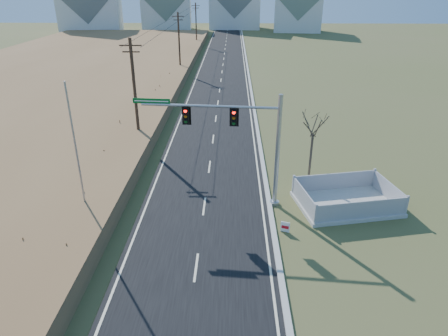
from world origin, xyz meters
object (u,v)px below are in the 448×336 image
at_px(flagpole, 79,169).
at_px(bare_tree, 314,124).
at_px(open_sign, 285,227).
at_px(fence_enclosure, 346,202).
at_px(traffic_signal_mast, 247,139).

xyz_separation_m(flagpole, bare_tree, (14.15, 5.28, 1.06)).
distance_m(open_sign, flagpole, 12.17).
bearing_deg(bare_tree, open_sign, -110.70).
bearing_deg(open_sign, fence_enclosure, 55.58).
bearing_deg(flagpole, bare_tree, 20.46).
xyz_separation_m(traffic_signal_mast, flagpole, (-9.57, -2.26, -1.08)).
bearing_deg(flagpole, traffic_signal_mast, 13.30).
bearing_deg(open_sign, flagpole, -165.68).
relative_size(traffic_signal_mast, fence_enclosure, 1.33).
bearing_deg(fence_enclosure, traffic_signal_mast, 166.35).
bearing_deg(bare_tree, traffic_signal_mast, -146.60).
xyz_separation_m(open_sign, bare_tree, (2.40, 6.35, 4.06)).
relative_size(fence_enclosure, open_sign, 10.49).
distance_m(open_sign, bare_tree, 7.91).
bearing_deg(open_sign, traffic_signal_mast, 142.66).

